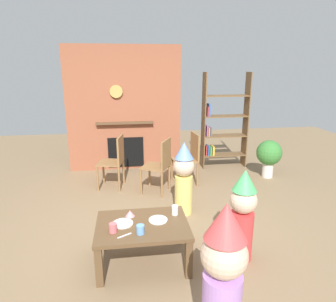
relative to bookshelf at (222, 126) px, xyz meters
name	(u,v)px	position (x,y,z in m)	size (l,w,h in m)	color
ground_plane	(161,233)	(-1.52, -2.40, -0.85)	(12.00, 12.00, 0.00)	#846B4C
brick_fireplace_feature	(124,109)	(-1.92, 0.20, 0.34)	(2.20, 0.28, 2.40)	#935138
bookshelf	(222,126)	(0.00, 0.00, 0.00)	(0.90, 0.28, 1.90)	brown
coffee_table	(142,230)	(-1.77, -2.94, -0.48)	(0.95, 0.70, 0.45)	brown
paper_cup_near_left	(140,229)	(-1.79, -3.13, -0.36)	(0.08, 0.08, 0.09)	#669EE0
paper_cup_near_right	(175,210)	(-1.40, -2.79, -0.35)	(0.07, 0.07, 0.11)	silver
paper_cup_center	(113,228)	(-2.06, -3.06, -0.36)	(0.08, 0.08, 0.09)	#E5666B
paper_plate_front	(123,223)	(-1.97, -2.92, -0.40)	(0.21, 0.21, 0.01)	white
paper_plate_rear	(158,220)	(-1.60, -2.90, -0.40)	(0.20, 0.20, 0.01)	white
birthday_cake_slice	(130,213)	(-1.89, -2.76, -0.37)	(0.10, 0.10, 0.07)	pink
table_fork	(124,236)	(-1.95, -3.15, -0.40)	(0.15, 0.02, 0.01)	silver
child_with_cone_hat	(223,276)	(-1.27, -4.04, -0.23)	(0.33, 0.33, 1.17)	#B27FCC
child_in_pink	(243,213)	(-0.72, -3.03, -0.32)	(0.28, 0.28, 1.02)	#D13838
child_by_the_chairs	(184,176)	(-1.13, -1.91, -0.31)	(0.29, 0.29, 1.03)	#E0CC66
dining_chair_left	(115,159)	(-2.09, -0.83, -0.34)	(0.47, 0.47, 0.90)	olive
dining_chair_middle	(161,163)	(-1.37, -1.16, -0.34)	(0.54, 0.54, 0.90)	olive
dining_chair_right	(190,156)	(-0.82, -0.82, -0.34)	(0.44, 0.44, 0.90)	olive
potted_plant_tall	(269,154)	(0.70, -0.72, -0.42)	(0.46, 0.46, 0.70)	beige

